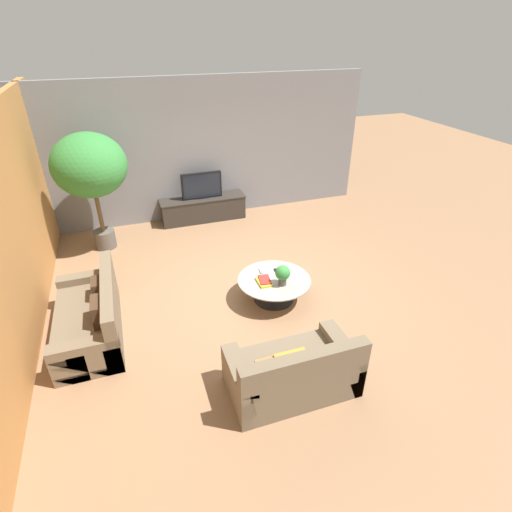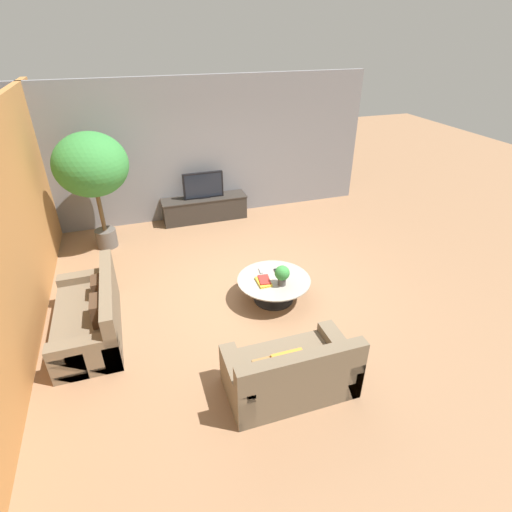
{
  "view_description": "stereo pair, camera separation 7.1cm",
  "coord_description": "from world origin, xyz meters",
  "px_view_note": "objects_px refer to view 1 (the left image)",
  "views": [
    {
      "loc": [
        -1.73,
        -5.29,
        3.87
      ],
      "look_at": [
        0.13,
        0.09,
        0.55
      ],
      "focal_mm": 28.0,
      "sensor_mm": 36.0,
      "label": 1
    },
    {
      "loc": [
        -1.66,
        -5.31,
        3.87
      ],
      "look_at": [
        0.13,
        0.09,
        0.55
      ],
      "focal_mm": 28.0,
      "sensor_mm": 36.0,
      "label": 2
    }
  ],
  "objects_px": {
    "coffee_table": "(274,285)",
    "couch_by_wall": "(91,318)",
    "television": "(202,186)",
    "potted_palm_tall": "(90,168)",
    "media_console": "(203,208)",
    "potted_plant_tabletop": "(283,274)",
    "couch_near_entry": "(293,372)"
  },
  "relations": [
    {
      "from": "coffee_table",
      "to": "couch_by_wall",
      "type": "distance_m",
      "value": 2.74
    },
    {
      "from": "television",
      "to": "potted_palm_tall",
      "type": "relative_size",
      "value": 0.39
    },
    {
      "from": "media_console",
      "to": "potted_plant_tabletop",
      "type": "xyz_separation_m",
      "value": [
        0.47,
        -3.54,
        0.31
      ]
    },
    {
      "from": "potted_palm_tall",
      "to": "potted_plant_tabletop",
      "type": "height_order",
      "value": "potted_palm_tall"
    },
    {
      "from": "media_console",
      "to": "couch_near_entry",
      "type": "bearing_deg",
      "value": -90.62
    },
    {
      "from": "couch_near_entry",
      "to": "media_console",
      "type": "bearing_deg",
      "value": -90.62
    },
    {
      "from": "couch_near_entry",
      "to": "potted_palm_tall",
      "type": "xyz_separation_m",
      "value": [
        -2.07,
        4.53,
        1.34
      ]
    },
    {
      "from": "media_console",
      "to": "potted_palm_tall",
      "type": "height_order",
      "value": "potted_palm_tall"
    },
    {
      "from": "couch_near_entry",
      "to": "television",
      "type": "bearing_deg",
      "value": -90.62
    },
    {
      "from": "television",
      "to": "coffee_table",
      "type": "xyz_separation_m",
      "value": [
        0.4,
        -3.36,
        -0.53
      ]
    },
    {
      "from": "coffee_table",
      "to": "potted_plant_tabletop",
      "type": "xyz_separation_m",
      "value": [
        0.06,
        -0.18,
        0.31
      ]
    },
    {
      "from": "coffee_table",
      "to": "potted_plant_tabletop",
      "type": "height_order",
      "value": "potted_plant_tabletop"
    },
    {
      "from": "media_console",
      "to": "television",
      "type": "bearing_deg",
      "value": -90.0
    },
    {
      "from": "television",
      "to": "potted_plant_tabletop",
      "type": "relative_size",
      "value": 2.67
    },
    {
      "from": "potted_palm_tall",
      "to": "potted_plant_tabletop",
      "type": "relative_size",
      "value": 6.82
    },
    {
      "from": "couch_by_wall",
      "to": "couch_near_entry",
      "type": "relative_size",
      "value": 1.19
    },
    {
      "from": "couch_near_entry",
      "to": "potted_plant_tabletop",
      "type": "distance_m",
      "value": 1.73
    },
    {
      "from": "coffee_table",
      "to": "couch_near_entry",
      "type": "distance_m",
      "value": 1.86
    },
    {
      "from": "media_console",
      "to": "potted_palm_tall",
      "type": "bearing_deg",
      "value": -163.24
    },
    {
      "from": "potted_plant_tabletop",
      "to": "couch_near_entry",
      "type": "bearing_deg",
      "value": -107.8
    },
    {
      "from": "coffee_table",
      "to": "couch_by_wall",
      "type": "relative_size",
      "value": 0.64
    },
    {
      "from": "coffee_table",
      "to": "couch_by_wall",
      "type": "bearing_deg",
      "value": 178.92
    },
    {
      "from": "media_console",
      "to": "coffee_table",
      "type": "distance_m",
      "value": 3.39
    },
    {
      "from": "media_console",
      "to": "couch_near_entry",
      "type": "height_order",
      "value": "couch_near_entry"
    },
    {
      "from": "couch_by_wall",
      "to": "coffee_table",
      "type": "bearing_deg",
      "value": 88.92
    },
    {
      "from": "couch_near_entry",
      "to": "potted_plant_tabletop",
      "type": "height_order",
      "value": "couch_near_entry"
    },
    {
      "from": "potted_plant_tabletop",
      "to": "potted_palm_tall",
      "type": "bearing_deg",
      "value": 131.78
    },
    {
      "from": "media_console",
      "to": "potted_palm_tall",
      "type": "relative_size",
      "value": 0.84
    },
    {
      "from": "television",
      "to": "potted_palm_tall",
      "type": "height_order",
      "value": "potted_palm_tall"
    },
    {
      "from": "television",
      "to": "potted_plant_tabletop",
      "type": "height_order",
      "value": "television"
    },
    {
      "from": "coffee_table",
      "to": "couch_near_entry",
      "type": "height_order",
      "value": "couch_near_entry"
    },
    {
      "from": "television",
      "to": "couch_near_entry",
      "type": "height_order",
      "value": "television"
    }
  ]
}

